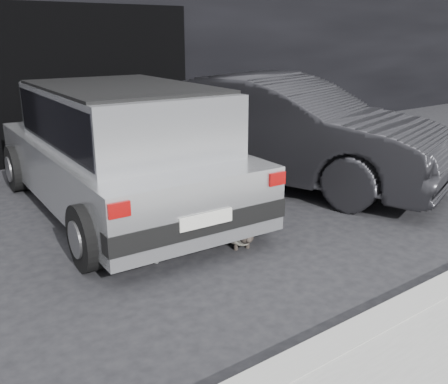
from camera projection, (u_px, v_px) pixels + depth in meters
ground at (148, 238)px, 5.39m from camera, size 80.00×80.00×0.00m
building_facade at (42, 13)px, 9.79m from camera, size 34.00×4.00×5.00m
garage_opening at (86, 83)px, 8.62m from camera, size 4.00×0.10×2.60m
curb at (416, 306)px, 3.95m from camera, size 18.00×0.25×0.12m
silver_hatchback at (120, 143)px, 6.03m from camera, size 2.27×4.31×1.55m
second_car at (281, 130)px, 7.25m from camera, size 3.14×5.00×1.56m
cat_siamese at (238, 234)px, 5.19m from camera, size 0.39×0.77×0.27m
cat_white at (165, 238)px, 4.96m from camera, size 0.75×0.40×0.37m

